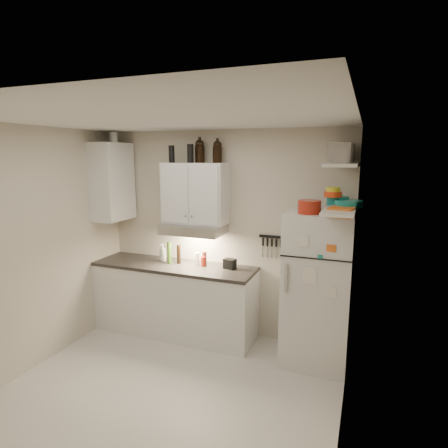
% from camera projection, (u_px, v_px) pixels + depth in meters
% --- Properties ---
extents(floor, '(3.20, 3.00, 0.02)m').
position_uv_depth(floor, '(167.00, 396.00, 3.63)').
color(floor, beige).
rests_on(floor, ground).
extents(ceiling, '(3.20, 3.00, 0.02)m').
position_uv_depth(ceiling, '(158.00, 117.00, 3.16)').
color(ceiling, white).
rests_on(ceiling, ground).
extents(back_wall, '(3.20, 0.02, 2.60)m').
position_uv_depth(back_wall, '(223.00, 234.00, 4.78)').
color(back_wall, beige).
rests_on(back_wall, ground).
extents(left_wall, '(0.02, 3.00, 2.60)m').
position_uv_depth(left_wall, '(30.00, 250.00, 3.96)').
color(left_wall, beige).
rests_on(left_wall, ground).
extents(right_wall, '(0.02, 3.00, 2.60)m').
position_uv_depth(right_wall, '(349.00, 288.00, 2.82)').
color(right_wall, beige).
rests_on(right_wall, ground).
extents(base_cabinet, '(2.10, 0.60, 0.88)m').
position_uv_depth(base_cabinet, '(175.00, 300.00, 4.84)').
color(base_cabinet, white).
rests_on(base_cabinet, floor).
extents(countertop, '(2.10, 0.62, 0.04)m').
position_uv_depth(countertop, '(174.00, 266.00, 4.76)').
color(countertop, '#2C2826').
rests_on(countertop, base_cabinet).
extents(upper_cabinet, '(0.80, 0.33, 0.75)m').
position_uv_depth(upper_cabinet, '(195.00, 193.00, 4.63)').
color(upper_cabinet, white).
rests_on(upper_cabinet, back_wall).
extents(side_cabinet, '(0.33, 0.55, 1.00)m').
position_uv_depth(side_cabinet, '(112.00, 182.00, 4.89)').
color(side_cabinet, white).
rests_on(side_cabinet, left_wall).
extents(range_hood, '(0.76, 0.46, 0.12)m').
position_uv_depth(range_hood, '(193.00, 229.00, 4.65)').
color(range_hood, silver).
rests_on(range_hood, back_wall).
extents(fridge, '(0.70, 0.68, 1.70)m').
position_uv_depth(fridge, '(318.00, 289.00, 4.10)').
color(fridge, silver).
rests_on(fridge, floor).
extents(shelf_hi, '(0.30, 0.95, 0.03)m').
position_uv_depth(shelf_hi, '(343.00, 165.00, 3.66)').
color(shelf_hi, white).
rests_on(shelf_hi, right_wall).
extents(shelf_lo, '(0.30, 0.95, 0.03)m').
position_uv_depth(shelf_lo, '(340.00, 209.00, 3.74)').
color(shelf_lo, white).
rests_on(shelf_lo, right_wall).
extents(knife_strip, '(0.42, 0.02, 0.03)m').
position_uv_depth(knife_strip, '(276.00, 237.00, 4.50)').
color(knife_strip, black).
rests_on(knife_strip, back_wall).
extents(dutch_oven, '(0.31, 0.31, 0.14)m').
position_uv_depth(dutch_oven, '(309.00, 207.00, 3.83)').
color(dutch_oven, '#A22212').
rests_on(dutch_oven, fridge).
extents(book_stack, '(0.27, 0.31, 0.09)m').
position_uv_depth(book_stack, '(342.00, 212.00, 3.65)').
color(book_stack, orange).
rests_on(book_stack, fridge).
extents(spice_jar, '(0.06, 0.06, 0.09)m').
position_uv_depth(spice_jar, '(333.00, 210.00, 3.80)').
color(spice_jar, silver).
rests_on(spice_jar, fridge).
extents(stock_pot, '(0.29, 0.29, 0.20)m').
position_uv_depth(stock_pot, '(340.00, 153.00, 3.91)').
color(stock_pot, silver).
rests_on(stock_pot, shelf_hi).
extents(tin_a, '(0.20, 0.18, 0.19)m').
position_uv_depth(tin_a, '(340.00, 153.00, 3.53)').
color(tin_a, '#AAAAAD').
rests_on(tin_a, shelf_hi).
extents(tin_b, '(0.17, 0.17, 0.15)m').
position_uv_depth(tin_b, '(339.00, 155.00, 3.42)').
color(tin_b, '#AAAAAD').
rests_on(tin_b, shelf_hi).
extents(bowl_teal, '(0.23, 0.23, 0.09)m').
position_uv_depth(bowl_teal, '(338.00, 201.00, 3.93)').
color(bowl_teal, '#17817B').
rests_on(bowl_teal, shelf_lo).
extents(bowl_orange, '(0.18, 0.18, 0.05)m').
position_uv_depth(bowl_orange, '(333.00, 194.00, 3.86)').
color(bowl_orange, red).
rests_on(bowl_orange, bowl_teal).
extents(bowl_yellow, '(0.14, 0.14, 0.05)m').
position_uv_depth(bowl_yellow, '(333.00, 189.00, 3.85)').
color(bowl_yellow, gold).
rests_on(bowl_yellow, bowl_orange).
extents(plates, '(0.30, 0.30, 0.07)m').
position_uv_depth(plates, '(349.00, 204.00, 3.77)').
color(plates, '#17817B').
rests_on(plates, shelf_lo).
extents(growler_a, '(0.15, 0.15, 0.29)m').
position_uv_depth(growler_a, '(200.00, 151.00, 4.59)').
color(growler_a, black).
rests_on(growler_a, upper_cabinet).
extents(growler_b, '(0.13, 0.13, 0.27)m').
position_uv_depth(growler_b, '(217.00, 151.00, 4.51)').
color(growler_b, black).
rests_on(growler_b, upper_cabinet).
extents(thermos_a, '(0.10, 0.10, 0.22)m').
position_uv_depth(thermos_a, '(190.00, 153.00, 4.50)').
color(thermos_a, black).
rests_on(thermos_a, upper_cabinet).
extents(thermos_b, '(0.10, 0.10, 0.21)m').
position_uv_depth(thermos_b, '(172.00, 154.00, 4.58)').
color(thermos_b, black).
rests_on(thermos_b, upper_cabinet).
extents(side_jar, '(0.11, 0.11, 0.14)m').
position_uv_depth(side_jar, '(114.00, 137.00, 4.82)').
color(side_jar, silver).
rests_on(side_jar, side_cabinet).
extents(soap_bottle, '(0.12, 0.12, 0.26)m').
position_uv_depth(soap_bottle, '(163.00, 252.00, 4.89)').
color(soap_bottle, white).
rests_on(soap_bottle, countertop).
extents(pepper_mill, '(0.07, 0.07, 0.18)m').
position_uv_depth(pepper_mill, '(204.00, 259.00, 4.70)').
color(pepper_mill, '#5E261C').
rests_on(pepper_mill, countertop).
extents(oil_bottle, '(0.06, 0.06, 0.28)m').
position_uv_depth(oil_bottle, '(169.00, 253.00, 4.79)').
color(oil_bottle, '#406E1B').
rests_on(oil_bottle, countertop).
extents(vinegar_bottle, '(0.07, 0.07, 0.24)m').
position_uv_depth(vinegar_bottle, '(179.00, 254.00, 4.79)').
color(vinegar_bottle, black).
rests_on(vinegar_bottle, countertop).
extents(clear_bottle, '(0.07, 0.07, 0.17)m').
position_uv_depth(clear_bottle, '(197.00, 259.00, 4.71)').
color(clear_bottle, silver).
rests_on(clear_bottle, countertop).
extents(red_jar, '(0.07, 0.07, 0.12)m').
position_uv_depth(red_jar, '(203.00, 261.00, 4.68)').
color(red_jar, '#A22212').
rests_on(red_jar, countertop).
extents(caddy, '(0.16, 0.13, 0.12)m').
position_uv_depth(caddy, '(230.00, 264.00, 4.58)').
color(caddy, black).
rests_on(caddy, countertop).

